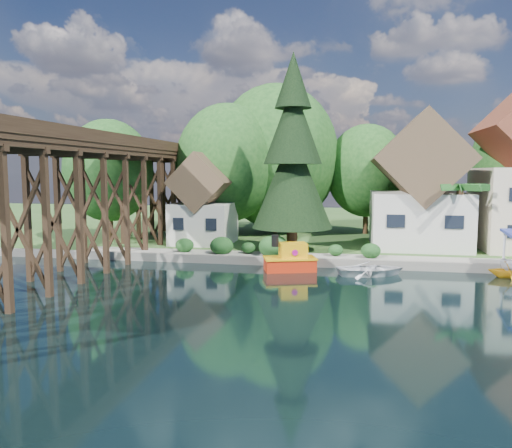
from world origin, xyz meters
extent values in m
plane|color=black|center=(0.00, 0.00, 0.00)|extent=(140.00, 140.00, 0.00)
cube|color=#2F5220|center=(0.00, 34.00, 0.25)|extent=(140.00, 52.00, 0.50)
cube|color=slate|center=(4.00, 8.00, 0.31)|extent=(60.00, 0.40, 0.62)
cube|color=gray|center=(6.00, 9.30, 0.53)|extent=(50.00, 2.60, 0.06)
cube|color=black|center=(-16.00, -3.20, 4.00)|extent=(4.00, 0.36, 8.00)
cube|color=black|center=(-16.00, 0.00, 4.00)|extent=(4.00, 0.36, 8.00)
cube|color=black|center=(-16.00, 3.20, 4.00)|extent=(4.00, 0.36, 8.00)
cube|color=black|center=(-16.00, 6.40, 4.00)|extent=(4.00, 0.36, 8.00)
cube|color=black|center=(-16.00, 9.60, 4.00)|extent=(4.00, 0.36, 8.00)
cube|color=black|center=(-16.00, 12.80, 4.00)|extent=(4.00, 0.36, 8.00)
cube|color=black|center=(-16.00, 16.00, 4.00)|extent=(4.00, 0.36, 8.00)
cube|color=black|center=(-16.00, 19.20, 4.00)|extent=(4.00, 0.36, 8.00)
cube|color=black|center=(-16.00, 22.40, 4.00)|extent=(4.00, 0.36, 8.00)
cube|color=black|center=(-16.00, 25.60, 4.00)|extent=(4.00, 0.36, 8.00)
cube|color=black|center=(-17.75, 6.00, 8.05)|extent=(0.35, 44.00, 0.35)
cube|color=black|center=(-14.25, 6.00, 8.05)|extent=(0.35, 44.00, 0.35)
cube|color=black|center=(-16.00, 6.00, 8.35)|extent=(4.00, 44.00, 0.30)
cube|color=black|center=(-18.00, 6.00, 8.90)|extent=(0.12, 44.00, 0.80)
cube|color=black|center=(-14.00, 6.00, 8.90)|extent=(0.12, 44.00, 0.80)
cube|color=beige|center=(7.00, 16.00, 2.75)|extent=(7.50, 8.00, 4.50)
cube|color=brown|center=(7.00, 16.00, 7.70)|extent=(7.64, 8.64, 7.64)
cube|color=black|center=(4.90, 11.96, 2.98)|extent=(1.35, 0.08, 1.00)
cube|color=black|center=(9.10, 11.96, 2.98)|extent=(1.35, 0.08, 1.00)
cube|color=beige|center=(-11.00, 14.50, 2.25)|extent=(5.00, 5.00, 3.50)
cube|color=brown|center=(-11.00, 14.50, 5.80)|extent=(5.09, 5.40, 5.09)
cube|color=black|center=(-12.40, 11.96, 2.43)|extent=(0.90, 0.08, 1.00)
cube|color=black|center=(-9.60, 11.96, 2.43)|extent=(0.90, 0.08, 1.00)
cylinder|color=#382314|center=(-10.00, 19.00, 2.75)|extent=(0.50, 0.50, 4.50)
ellipsoid|color=#184518|center=(-10.00, 19.00, 7.50)|extent=(4.40, 4.40, 5.06)
cylinder|color=#382314|center=(-6.00, 23.00, 2.98)|extent=(0.50, 0.50, 4.95)
ellipsoid|color=#184518|center=(-6.00, 23.00, 8.20)|extent=(5.00, 5.00, 5.75)
cylinder|color=#382314|center=(3.00, 24.00, 2.52)|extent=(0.50, 0.50, 4.05)
ellipsoid|color=#184518|center=(3.00, 24.00, 6.80)|extent=(4.00, 4.00, 4.60)
cylinder|color=#382314|center=(-20.00, 15.00, 2.52)|extent=(0.50, 0.50, 4.05)
ellipsoid|color=#184518|center=(-20.00, 15.00, 6.80)|extent=(4.00, 4.00, 4.60)
ellipsoid|color=#153B15|center=(-8.00, 9.20, 1.27)|extent=(1.98, 1.98, 1.53)
ellipsoid|color=#153B15|center=(-6.00, 9.50, 1.09)|extent=(1.54, 1.54, 1.19)
ellipsoid|color=#153B15|center=(-4.00, 9.00, 1.35)|extent=(2.20, 2.20, 1.70)
ellipsoid|color=#153B15|center=(-11.00, 9.40, 1.18)|extent=(1.76, 1.76, 1.36)
ellipsoid|color=#153B15|center=(0.50, 9.60, 1.09)|extent=(1.54, 1.54, 1.19)
ellipsoid|color=#153B15|center=(3.00, 9.30, 1.18)|extent=(1.76, 1.76, 1.36)
cylinder|color=#382314|center=(-2.92, 11.43, 1.90)|extent=(0.84, 0.84, 2.81)
cone|color=black|center=(-2.92, 11.43, 6.11)|extent=(6.18, 6.18, 7.49)
cone|color=black|center=(-2.92, 11.43, 10.33)|extent=(4.49, 4.49, 6.08)
cone|color=black|center=(-2.92, 11.43, 13.60)|extent=(2.81, 2.81, 4.21)
cylinder|color=#382314|center=(9.47, 12.27, 2.92)|extent=(0.48, 0.48, 4.84)
ellipsoid|color=#174719|center=(9.47, 12.27, 5.56)|extent=(5.06, 5.06, 1.10)
cube|color=#B2230B|center=(-2.47, 6.29, 0.39)|extent=(3.75, 2.72, 0.90)
cube|color=#D9990B|center=(-2.47, 6.29, 0.87)|extent=(3.89, 2.86, 0.11)
cube|color=#D9990B|center=(-2.26, 6.36, 1.35)|extent=(2.11, 1.82, 1.12)
cylinder|color=black|center=(-3.43, 5.99, 2.07)|extent=(0.49, 0.49, 0.78)
cylinder|color=#A10C71|center=(-2.05, 5.69, 1.35)|extent=(0.41, 0.21, 0.40)
cylinder|color=#A10C71|center=(-2.46, 7.02, 1.35)|extent=(0.41, 0.21, 0.40)
cylinder|color=#A10C71|center=(-1.40, 6.62, 1.35)|extent=(0.21, 0.41, 0.40)
imported|color=silver|center=(2.91, 5.85, 0.46)|extent=(5.13, 4.29, 0.91)
cylinder|color=white|center=(11.77, 8.96, 1.53)|extent=(0.17, 0.17, 2.51)
imported|color=gold|center=(11.38, 6.64, 0.60)|extent=(2.31, 2.00, 1.21)
camera|label=1|loc=(1.54, -26.91, 6.70)|focal=35.00mm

